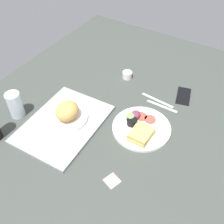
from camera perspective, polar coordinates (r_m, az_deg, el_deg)
The scene contains 10 objects.
ground_plane at distance 132.59cm, azimuth 0.65°, elevation -2.68°, with size 190.00×150.00×3.00cm, color #383D38.
serving_tray at distance 131.86cm, azimuth -10.41°, elevation -2.53°, with size 45.00×33.00×1.60cm, color gray.
bread_plate_near at distance 129.91cm, azimuth -9.66°, elevation -0.27°, with size 19.86×19.86×9.78cm.
plate_with_salad at distance 127.66cm, azimuth 6.12°, elevation -3.31°, with size 28.31×28.31×5.40cm.
drinking_glass at distance 138.91cm, azimuth -20.21°, elevation 1.47°, with size 7.16×7.16×13.81cm, color silver.
espresso_cup at distance 157.41cm, azimuth 3.31°, elevation 8.01°, with size 5.60×5.60×4.00cm, color silver.
fork at distance 141.82cm, azimuth 10.76°, elevation 1.26°, with size 17.00×1.40×0.50cm, color #B7B7BC.
knife at distance 144.84cm, azimuth 9.81°, elevation 2.54°, with size 19.00×1.40×0.50cm, color #B7B7BC.
cell_phone at distance 150.48cm, azimuth 15.21°, elevation 3.43°, with size 14.40×7.20×0.80cm, color black.
sticky_note at distance 111.84cm, azimuth 0.00°, elevation -14.62°, with size 5.60×5.60×0.12cm, color pink.
Camera 1 is at (-76.73, -45.56, 96.56)cm, focal length 42.26 mm.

